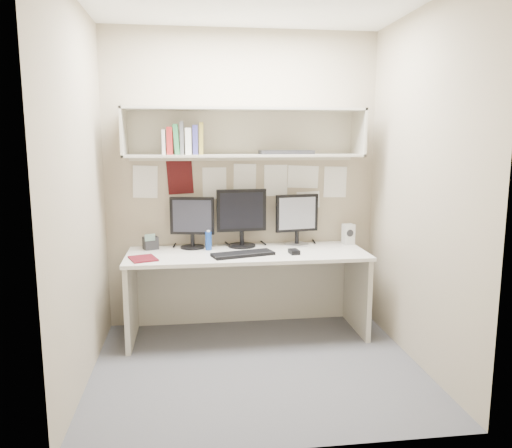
{
  "coord_description": "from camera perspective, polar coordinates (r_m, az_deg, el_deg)",
  "views": [
    {
      "loc": [
        -0.46,
        -3.42,
        1.66
      ],
      "look_at": [
        0.04,
        0.35,
        1.02
      ],
      "focal_mm": 35.0,
      "sensor_mm": 36.0,
      "label": 1
    }
  ],
  "objects": [
    {
      "name": "blue_bottle",
      "position": [
        4.27,
        -5.45,
        -1.9
      ],
      "size": [
        0.05,
        0.05,
        0.17
      ],
      "color": "navy",
      "rests_on": "desk"
    },
    {
      "name": "book_stack",
      "position": [
        4.2,
        -8.31,
        9.47
      ],
      "size": [
        0.33,
        0.16,
        0.27
      ],
      "color": "beige",
      "rests_on": "overhead_hutch"
    },
    {
      "name": "wall_right",
      "position": [
        3.82,
        18.35,
        3.7
      ],
      "size": [
        0.02,
        2.0,
        2.6
      ],
      "primitive_type": "cube",
      "color": "tan",
      "rests_on": "ground"
    },
    {
      "name": "pinned_papers",
      "position": [
        4.46,
        -1.54,
        4.32
      ],
      "size": [
        1.92,
        0.01,
        0.48
      ],
      "primitive_type": null,
      "color": "white",
      "rests_on": "wall_back"
    },
    {
      "name": "desk",
      "position": [
        4.3,
        -1.0,
        -7.93
      ],
      "size": [
        2.0,
        0.7,
        0.73
      ],
      "color": "silver",
      "rests_on": "floor"
    },
    {
      "name": "desk_phone",
      "position": [
        4.38,
        -11.96,
        -2.11
      ],
      "size": [
        0.15,
        0.14,
        0.14
      ],
      "rotation": [
        0.0,
        0.0,
        0.38
      ],
      "color": "black",
      "rests_on": "desk"
    },
    {
      "name": "wall_left",
      "position": [
        3.52,
        -19.62,
        3.16
      ],
      "size": [
        0.02,
        2.0,
        2.6
      ],
      "primitive_type": "cube",
      "color": "tan",
      "rests_on": "ground"
    },
    {
      "name": "monitor_right",
      "position": [
        4.44,
        4.7,
        0.74
      ],
      "size": [
        0.39,
        0.21,
        0.45
      ],
      "rotation": [
        0.0,
        0.0,
        0.17
      ],
      "color": "#A5A5AA",
      "rests_on": "desk"
    },
    {
      "name": "maroon_notebook",
      "position": [
        4.04,
        -12.78,
        -3.88
      ],
      "size": [
        0.26,
        0.29,
        0.01
      ],
      "primitive_type": "cube",
      "rotation": [
        0.0,
        0.0,
        0.33
      ],
      "color": "#530E16",
      "rests_on": "desk"
    },
    {
      "name": "wall_front",
      "position": [
        2.49,
        3.25,
        1.24
      ],
      "size": [
        2.4,
        0.02,
        2.6
      ],
      "primitive_type": "cube",
      "color": "tan",
      "rests_on": "ground"
    },
    {
      "name": "monitor_left",
      "position": [
        4.34,
        -7.31,
        0.43
      ],
      "size": [
        0.38,
        0.21,
        0.44
      ],
      "rotation": [
        0.0,
        0.0,
        -0.19
      ],
      "color": "black",
      "rests_on": "desk"
    },
    {
      "name": "wall_back",
      "position": [
        4.46,
        -1.55,
        4.97
      ],
      "size": [
        2.4,
        0.02,
        2.6
      ],
      "primitive_type": "cube",
      "color": "tan",
      "rests_on": "ground"
    },
    {
      "name": "hutch_tray",
      "position": [
        4.28,
        3.49,
        8.19
      ],
      "size": [
        0.46,
        0.19,
        0.03
      ],
      "primitive_type": "cube",
      "rotation": [
        0.0,
        0.0,
        0.03
      ],
      "color": "black",
      "rests_on": "overhead_hutch"
    },
    {
      "name": "monitor_center",
      "position": [
        4.36,
        -1.66,
        0.93
      ],
      "size": [
        0.44,
        0.24,
        0.51
      ],
      "rotation": [
        0.0,
        0.0,
        0.08
      ],
      "color": "black",
      "rests_on": "desk"
    },
    {
      "name": "overhead_hutch",
      "position": [
        4.31,
        -1.38,
        10.4
      ],
      "size": [
        2.0,
        0.38,
        0.4
      ],
      "color": "beige",
      "rests_on": "wall_back"
    },
    {
      "name": "keyboard",
      "position": [
        4.06,
        -1.51,
        -3.46
      ],
      "size": [
        0.53,
        0.31,
        0.02
      ],
      "primitive_type": "cube",
      "rotation": [
        0.0,
        0.0,
        0.27
      ],
      "color": "black",
      "rests_on": "desk"
    },
    {
      "name": "floor",
      "position": [
        3.83,
        0.16,
        -16.09
      ],
      "size": [
        2.4,
        2.0,
        0.01
      ],
      "primitive_type": "cube",
      "color": "#4B4B50",
      "rests_on": "ground"
    },
    {
      "name": "speaker",
      "position": [
        4.57,
        10.51,
        -1.14
      ],
      "size": [
        0.11,
        0.11,
        0.18
      ],
      "rotation": [
        0.0,
        0.0,
        0.17
      ],
      "color": "beige",
      "rests_on": "desk"
    },
    {
      "name": "mouse",
      "position": [
        4.13,
        4.37,
        -3.18
      ],
      "size": [
        0.08,
        0.12,
        0.04
      ],
      "primitive_type": "cube",
      "rotation": [
        0.0,
        0.0,
        0.11
      ],
      "color": "black",
      "rests_on": "desk"
    }
  ]
}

